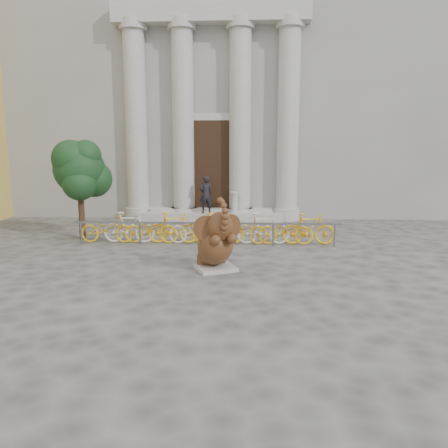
{
  "coord_description": "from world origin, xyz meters",
  "views": [
    {
      "loc": [
        1.47,
        -8.9,
        2.91
      ],
      "look_at": [
        0.93,
        1.94,
        1.1
      ],
      "focal_mm": 35.0,
      "sensor_mm": 36.0,
      "label": 1
    }
  ],
  "objects_px": {
    "tree": "(80,171)",
    "bike_rack": "(206,228)",
    "elephant_statue": "(216,244)",
    "pedestrian": "(206,195)"
  },
  "relations": [
    {
      "from": "elephant_statue",
      "to": "pedestrian",
      "type": "relative_size",
      "value": 1.18
    },
    {
      "from": "elephant_statue",
      "to": "tree",
      "type": "xyz_separation_m",
      "value": [
        -4.73,
        3.68,
        1.62
      ]
    },
    {
      "from": "bike_rack",
      "to": "pedestrian",
      "type": "distance_m",
      "value": 4.44
    },
    {
      "from": "elephant_statue",
      "to": "tree",
      "type": "bearing_deg",
      "value": 118.48
    },
    {
      "from": "bike_rack",
      "to": "tree",
      "type": "bearing_deg",
      "value": 172.84
    },
    {
      "from": "bike_rack",
      "to": "tree",
      "type": "relative_size",
      "value": 2.55
    },
    {
      "from": "elephant_statue",
      "to": "tree",
      "type": "height_order",
      "value": "tree"
    },
    {
      "from": "elephant_statue",
      "to": "bike_rack",
      "type": "relative_size",
      "value": 0.22
    },
    {
      "from": "elephant_statue",
      "to": "tree",
      "type": "distance_m",
      "value": 6.2
    },
    {
      "from": "tree",
      "to": "bike_rack",
      "type": "bearing_deg",
      "value": -7.16
    }
  ]
}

